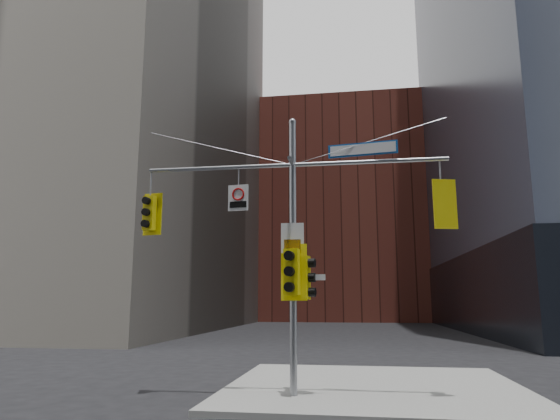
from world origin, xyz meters
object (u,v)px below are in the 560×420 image
(signal_assembly, at_px, (293,224))
(traffic_light_east_arm, at_px, (442,205))
(traffic_light_west_arm, at_px, (150,213))
(traffic_light_pole_front, at_px, (292,272))
(street_sign_blade, at_px, (362,149))
(traffic_light_pole_side, at_px, (306,278))
(regulatory_sign_arm, at_px, (238,197))

(signal_assembly, distance_m, traffic_light_east_arm, 3.79)
(traffic_light_west_arm, distance_m, traffic_light_pole_front, 4.29)
(signal_assembly, height_order, street_sign_blade, signal_assembly)
(traffic_light_east_arm, height_order, traffic_light_pole_side, traffic_light_east_arm)
(traffic_light_east_arm, bearing_deg, signal_assembly, -14.38)
(traffic_light_east_arm, distance_m, traffic_light_pole_side, 3.88)
(traffic_light_west_arm, xyz_separation_m, regulatory_sign_arm, (2.49, -0.03, 0.37))
(traffic_light_east_arm, relative_size, regulatory_sign_arm, 1.77)
(signal_assembly, bearing_deg, regulatory_sign_arm, -179.21)
(traffic_light_west_arm, bearing_deg, traffic_light_pole_side, 9.13)
(street_sign_blade, distance_m, regulatory_sign_arm, 3.52)
(traffic_light_west_arm, height_order, regulatory_sign_arm, regulatory_sign_arm)
(traffic_light_pole_side, bearing_deg, traffic_light_west_arm, 99.23)
(signal_assembly, xyz_separation_m, traffic_light_east_arm, (3.77, 0.00, 0.38))
(traffic_light_east_arm, distance_m, street_sign_blade, 2.47)
(traffic_light_east_arm, distance_m, traffic_light_pole_front, 4.12)
(traffic_light_west_arm, relative_size, street_sign_blade, 0.65)
(traffic_light_pole_side, distance_m, regulatory_sign_arm, 2.80)
(signal_assembly, relative_size, traffic_light_east_arm, 6.42)
(traffic_light_east_arm, relative_size, street_sign_blade, 0.69)
(traffic_light_pole_front, height_order, regulatory_sign_arm, regulatory_sign_arm)
(traffic_light_west_arm, relative_size, regulatory_sign_arm, 1.66)
(traffic_light_west_arm, relative_size, traffic_light_pole_side, 1.06)
(signal_assembly, relative_size, traffic_light_west_arm, 6.83)
(traffic_light_west_arm, bearing_deg, traffic_light_pole_front, 5.27)
(signal_assembly, xyz_separation_m, traffic_light_pole_front, (0.00, -0.27, -1.26))
(traffic_light_pole_front, bearing_deg, traffic_light_east_arm, 13.25)
(traffic_light_pole_front, xyz_separation_m, street_sign_blade, (1.85, 0.27, 3.19))
(traffic_light_pole_front, distance_m, street_sign_blade, 3.70)
(traffic_light_east_arm, relative_size, traffic_light_pole_front, 0.87)
(street_sign_blade, xyz_separation_m, regulatory_sign_arm, (-3.31, -0.02, -1.18))
(signal_assembly, height_order, traffic_light_west_arm, signal_assembly)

